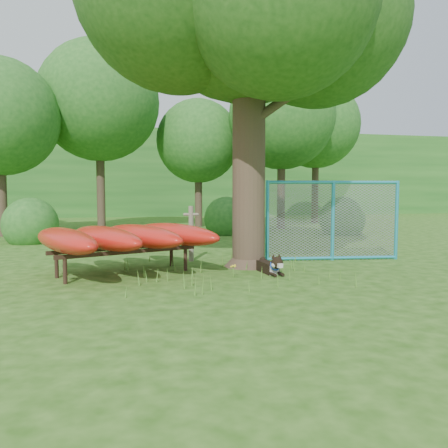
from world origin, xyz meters
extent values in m
plane|color=#224C0F|center=(0.00, 0.00, 0.00)|extent=(80.00, 80.00, 0.00)
cylinder|color=#392A1F|center=(0.85, 1.56, 2.87)|extent=(0.90, 0.90, 5.74)
cone|color=#392A1F|center=(0.85, 1.56, 0.29)|extent=(1.35, 1.35, 0.57)
sphere|color=#1D4A15|center=(2.58, 1.80, 5.74)|extent=(4.13, 4.13, 4.13)
sphere|color=#1D4A15|center=(1.04, 0.08, 5.28)|extent=(3.67, 3.67, 3.67)
cylinder|color=#392A1F|center=(1.51, 1.38, 3.67)|extent=(1.63, 0.34, 1.22)
cylinder|color=#392A1F|center=(0.36, 1.94, 4.13)|extent=(1.08, 1.09, 1.17)
cylinder|color=#6A624F|center=(-0.32, 2.55, 0.67)|extent=(0.16, 0.16, 1.35)
cylinder|color=#6A624F|center=(-0.32, 2.55, 1.14)|extent=(0.37, 0.18, 0.07)
cylinder|color=black|center=(-2.96, 0.41, 0.24)|extent=(0.10, 0.10, 0.48)
cylinder|color=black|center=(-0.62, 1.31, 0.24)|extent=(0.10, 0.10, 0.48)
cylinder|color=black|center=(-3.20, 1.04, 0.24)|extent=(0.10, 0.10, 0.48)
cylinder|color=black|center=(-0.87, 1.94, 0.24)|extent=(0.10, 0.10, 0.48)
cube|color=black|center=(-1.79, 0.86, 0.50)|extent=(2.72, 1.12, 0.08)
cube|color=black|center=(-2.04, 1.49, 0.50)|extent=(2.72, 1.12, 0.08)
ellipsoid|color=red|center=(-2.99, 0.76, 0.77)|extent=(1.84, 2.90, 0.46)
ellipsoid|color=red|center=(-2.27, 1.04, 0.77)|extent=(1.92, 2.88, 0.46)
ellipsoid|color=red|center=(-1.56, 1.31, 0.77)|extent=(2.00, 2.85, 0.46)
ellipsoid|color=red|center=(-0.84, 1.59, 0.77)|extent=(2.07, 2.82, 0.46)
cube|color=black|center=(1.03, 0.70, 0.11)|extent=(0.32, 0.67, 0.22)
cube|color=beige|center=(1.06, 0.42, 0.10)|extent=(0.22, 0.15, 0.20)
sphere|color=black|center=(1.08, 0.26, 0.28)|extent=(0.24, 0.24, 0.24)
cube|color=beige|center=(1.09, 0.15, 0.24)|extent=(0.11, 0.14, 0.08)
sphere|color=beige|center=(1.01, 0.23, 0.24)|extent=(0.11, 0.11, 0.11)
sphere|color=beige|center=(1.16, 0.25, 0.24)|extent=(0.11, 0.11, 0.11)
cone|color=black|center=(1.01, 0.29, 0.41)|extent=(0.09, 0.11, 0.11)
cone|color=black|center=(1.14, 0.30, 0.41)|extent=(0.11, 0.12, 0.11)
cylinder|color=black|center=(0.99, 0.27, 0.05)|extent=(0.10, 0.28, 0.06)
cylinder|color=black|center=(1.16, 0.29, 0.05)|extent=(0.10, 0.28, 0.06)
sphere|color=black|center=(1.03, 1.05, 0.20)|extent=(0.15, 0.15, 0.15)
torus|color=blue|center=(1.07, 0.33, 0.22)|extent=(0.24, 0.09, 0.23)
cylinder|color=#2AA2C5|center=(1.48, 2.14, 0.98)|extent=(0.10, 0.10, 1.97)
cylinder|color=#2AA2C5|center=(3.11, 1.95, 0.98)|extent=(0.10, 0.10, 1.97)
cylinder|color=#2AA2C5|center=(4.74, 1.76, 0.98)|extent=(0.10, 0.10, 1.97)
cylinder|color=#2AA2C5|center=(3.11, 1.95, 1.92)|extent=(3.27, 0.46, 0.08)
cylinder|color=#2AA2C5|center=(3.11, 1.95, 0.05)|extent=(3.27, 0.46, 0.08)
plane|color=gray|center=(3.11, 1.95, 0.98)|extent=(3.26, 0.38, 3.28)
cylinder|color=#50832B|center=(0.21, 0.37, 0.11)|extent=(0.02, 0.02, 0.22)
sphere|color=yellow|center=(0.21, 0.37, 0.22)|extent=(0.04, 0.04, 0.04)
sphere|color=yellow|center=(0.25, 0.40, 0.23)|extent=(0.04, 0.04, 0.04)
sphere|color=yellow|center=(0.17, 0.40, 0.21)|extent=(0.04, 0.04, 0.04)
sphere|color=yellow|center=(0.24, 0.34, 0.22)|extent=(0.04, 0.04, 0.04)
sphere|color=yellow|center=(0.19, 0.35, 0.23)|extent=(0.04, 0.04, 0.04)
cylinder|color=#392A1F|center=(-6.50, 10.00, 2.10)|extent=(0.36, 0.36, 4.20)
cylinder|color=#392A1F|center=(-3.00, 12.00, 2.62)|extent=(0.36, 0.36, 5.25)
sphere|color=#225D1E|center=(-3.00, 12.00, 5.62)|extent=(5.20, 5.20, 5.20)
cylinder|color=#392A1F|center=(1.50, 13.00, 1.92)|extent=(0.36, 0.36, 3.85)
sphere|color=#225D1E|center=(1.50, 13.00, 4.12)|extent=(4.00, 4.00, 4.00)
cylinder|color=#392A1F|center=(5.00, 11.00, 2.38)|extent=(0.36, 0.36, 4.76)
sphere|color=#225D1E|center=(5.00, 11.00, 5.10)|extent=(4.80, 4.80, 4.80)
cylinder|color=#392A1F|center=(8.00, 14.00, 2.45)|extent=(0.36, 0.36, 4.90)
sphere|color=#225D1E|center=(8.00, 14.00, 5.25)|extent=(4.60, 4.60, 4.60)
sphere|color=#225D1E|center=(-5.00, 7.50, 0.00)|extent=(1.80, 1.80, 1.80)
sphere|color=#225D1E|center=(6.50, 8.00, 0.00)|extent=(1.80, 1.80, 1.80)
sphere|color=#225D1E|center=(2.00, 9.00, 0.00)|extent=(1.80, 1.80, 1.80)
cube|color=#225D1E|center=(0.00, 28.00, 3.00)|extent=(80.00, 12.00, 6.00)
camera|label=1|loc=(-1.79, -7.95, 1.69)|focal=35.00mm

